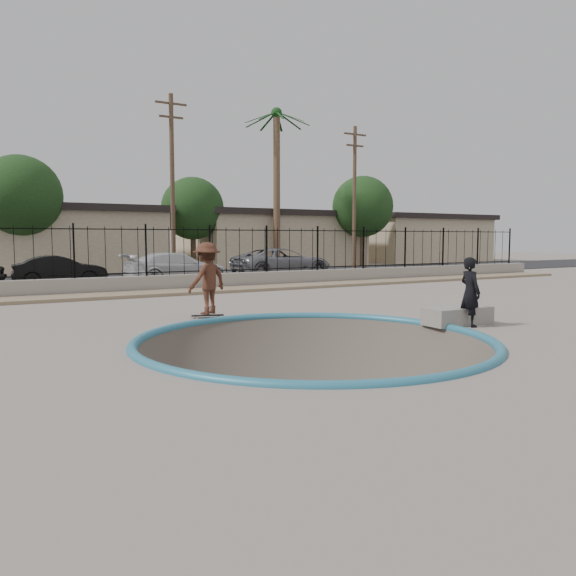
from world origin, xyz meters
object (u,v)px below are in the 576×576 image
at_px(skateboard, 208,315).
at_px(car_d, 282,262).
at_px(concrete_ledge, 457,316).
at_px(skater, 207,282).
at_px(car_b, 60,270).
at_px(videographer, 470,292).
at_px(car_c, 177,268).

relative_size(skateboard, car_d, 0.16).
bearing_deg(concrete_ledge, skater, 139.40).
relative_size(concrete_ledge, car_b, 0.43).
xyz_separation_m(videographer, car_d, (4.31, 16.11, -0.03)).
relative_size(skater, videographer, 1.14).
distance_m(skater, car_c, 10.78).
height_order(concrete_ledge, car_d, car_d).
distance_m(skateboard, car_c, 10.79).
bearing_deg(skateboard, concrete_ledge, -22.93).
bearing_deg(skateboard, car_d, 70.75).
xyz_separation_m(skateboard, car_b, (-1.71, 12.00, 0.59)).
distance_m(videographer, car_d, 16.68).
bearing_deg(concrete_ledge, car_c, 97.03).
xyz_separation_m(skater, videographer, (4.58, -4.28, -0.11)).
relative_size(videographer, car_c, 0.34).
height_order(skater, car_b, skater).
bearing_deg(car_c, car_d, -78.86).
distance_m(skateboard, car_d, 14.82).
distance_m(skater, concrete_ledge, 6.08).
bearing_deg(skateboard, car_b, 115.80).
xyz_separation_m(skater, car_c, (2.82, 10.40, -0.19)).
height_order(skateboard, videographer, videographer).
height_order(videographer, car_b, videographer).
height_order(videographer, concrete_ledge, videographer).
bearing_deg(car_d, concrete_ledge, 163.36).
distance_m(car_b, car_d, 10.61).
bearing_deg(car_b, concrete_ledge, -156.34).
height_order(skater, concrete_ledge, skater).
bearing_deg(skater, videographer, 114.60).
bearing_deg(concrete_ledge, car_d, 74.71).
bearing_deg(videographer, car_d, -6.51).
relative_size(skater, car_d, 0.35).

